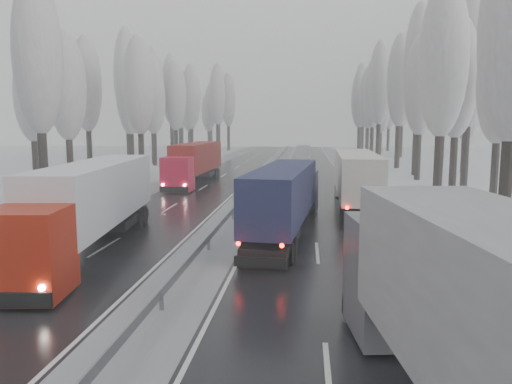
% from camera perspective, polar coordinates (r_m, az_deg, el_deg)
% --- Properties ---
extents(ground, '(260.00, 260.00, 0.00)m').
position_cam_1_polar(ground, '(13.64, -15.72, -18.95)').
color(ground, silver).
rests_on(ground, ground).
extents(carriageway_right, '(7.50, 200.00, 0.03)m').
position_cam_1_polar(carriageway_right, '(41.75, 6.49, -0.70)').
color(carriageway_right, black).
rests_on(carriageway_right, ground).
extents(carriageway_left, '(7.50, 200.00, 0.03)m').
position_cam_1_polar(carriageway_left, '(42.90, -7.68, -0.50)').
color(carriageway_left, black).
rests_on(carriageway_left, ground).
extents(median_slush, '(3.00, 200.00, 0.04)m').
position_cam_1_polar(median_slush, '(42.00, -0.69, -0.60)').
color(median_slush, '#9D9FA4').
rests_on(median_slush, ground).
extents(shoulder_right, '(2.40, 200.00, 0.04)m').
position_cam_1_polar(shoulder_right, '(42.12, 13.23, -0.78)').
color(shoulder_right, '#9D9FA4').
rests_on(shoulder_right, ground).
extents(shoulder_left, '(2.40, 200.00, 0.04)m').
position_cam_1_polar(shoulder_left, '(44.31, -13.92, -0.39)').
color(shoulder_left, '#9D9FA4').
rests_on(shoulder_left, ground).
extents(median_guardrail, '(0.12, 200.00, 0.76)m').
position_cam_1_polar(median_guardrail, '(41.91, -0.70, 0.18)').
color(median_guardrail, slate).
rests_on(median_guardrail, ground).
extents(tree_18, '(3.60, 3.60, 16.58)m').
position_cam_1_polar(tree_18, '(39.87, 20.62, 13.88)').
color(tree_18, black).
rests_on(tree_18, ground).
extents(tree_19, '(3.60, 3.60, 14.57)m').
position_cam_1_polar(tree_19, '(45.18, 26.12, 11.16)').
color(tree_19, black).
rests_on(tree_19, ground).
extents(tree_20, '(3.60, 3.60, 15.71)m').
position_cam_1_polar(tree_20, '(48.50, 22.05, 11.95)').
color(tree_20, black).
rests_on(tree_20, ground).
extents(tree_21, '(3.60, 3.60, 18.62)m').
position_cam_1_polar(tree_21, '(53.13, 23.29, 13.48)').
color(tree_21, black).
rests_on(tree_21, ground).
extents(tree_22, '(3.60, 3.60, 15.86)m').
position_cam_1_polar(tree_22, '(58.39, 18.31, 11.39)').
color(tree_22, black).
rests_on(tree_22, ground).
extents(tree_23, '(3.60, 3.60, 13.55)m').
position_cam_1_polar(tree_23, '(63.77, 23.06, 9.49)').
color(tree_23, black).
rests_on(tree_23, ground).
extents(tree_24, '(3.60, 3.60, 20.49)m').
position_cam_1_polar(tree_24, '(64.12, 18.14, 13.67)').
color(tree_24, black).
rests_on(tree_24, ground).
extents(tree_25, '(3.60, 3.60, 19.44)m').
position_cam_1_polar(tree_25, '(69.63, 23.09, 12.38)').
color(tree_25, black).
rests_on(tree_25, ground).
extents(tree_26, '(3.60, 3.60, 18.78)m').
position_cam_1_polar(tree_26, '(73.97, 16.12, 12.05)').
color(tree_26, black).
rests_on(tree_26, ground).
extents(tree_27, '(3.60, 3.60, 17.62)m').
position_cam_1_polar(tree_27, '(79.35, 20.75, 11.00)').
color(tree_27, black).
rests_on(tree_27, ground).
extents(tree_28, '(3.60, 3.60, 19.62)m').
position_cam_1_polar(tree_28, '(84.34, 13.97, 11.91)').
color(tree_28, black).
rests_on(tree_28, ground).
extents(tree_29, '(3.60, 3.60, 18.11)m').
position_cam_1_polar(tree_29, '(89.50, 18.34, 10.87)').
color(tree_29, black).
rests_on(tree_29, ground).
extents(tree_30, '(3.60, 3.60, 17.86)m').
position_cam_1_polar(tree_30, '(93.93, 13.23, 10.78)').
color(tree_30, black).
rests_on(tree_30, ground).
extents(tree_31, '(3.60, 3.60, 18.58)m').
position_cam_1_polar(tree_31, '(98.82, 16.40, 10.78)').
color(tree_31, black).
rests_on(tree_31, ground).
extents(tree_32, '(3.60, 3.60, 17.33)m').
position_cam_1_polar(tree_32, '(101.36, 12.71, 10.36)').
color(tree_32, black).
rests_on(tree_32, ground).
extents(tree_33, '(3.60, 3.60, 14.33)m').
position_cam_1_polar(tree_33, '(105.66, 14.13, 9.16)').
color(tree_33, black).
rests_on(tree_33, ground).
extents(tree_34, '(3.60, 3.60, 17.63)m').
position_cam_1_polar(tree_34, '(108.33, 11.78, 10.30)').
color(tree_34, black).
rests_on(tree_34, ground).
extents(tree_35, '(3.60, 3.60, 18.25)m').
position_cam_1_polar(tree_35, '(113.60, 16.27, 10.23)').
color(tree_35, black).
rests_on(tree_35, ground).
extents(tree_36, '(3.60, 3.60, 20.23)m').
position_cam_1_polar(tree_36, '(118.33, 11.93, 10.86)').
color(tree_36, black).
rests_on(tree_36, ground).
extents(tree_37, '(3.60, 3.60, 16.37)m').
position_cam_1_polar(tree_37, '(123.09, 14.98, 9.49)').
color(tree_37, black).
rests_on(tree_37, ground).
extents(tree_38, '(3.60, 3.60, 17.97)m').
position_cam_1_polar(tree_38, '(128.93, 12.17, 9.94)').
color(tree_38, black).
rests_on(tree_38, ground).
extents(tree_39, '(3.60, 3.60, 16.19)m').
position_cam_1_polar(tree_39, '(133.19, 13.18, 9.34)').
color(tree_39, black).
rests_on(tree_39, ground).
extents(tree_58, '(3.60, 3.60, 17.21)m').
position_cam_1_polar(tree_58, '(41.28, -23.71, 14.06)').
color(tree_58, black).
rests_on(tree_58, ground).
extents(tree_60, '(3.60, 3.60, 14.84)m').
position_cam_1_polar(tree_60, '(50.85, -20.84, 11.15)').
color(tree_60, black).
rests_on(tree_60, ground).
extents(tree_61, '(3.60, 3.60, 13.95)m').
position_cam_1_polar(tree_61, '(57.04, -24.27, 9.97)').
color(tree_61, black).
rests_on(tree_61, ground).
extents(tree_62, '(3.60, 3.60, 16.04)m').
position_cam_1_polar(tree_62, '(58.25, -13.19, 11.69)').
color(tree_62, black).
rests_on(tree_62, ground).
extents(tree_63, '(3.60, 3.60, 16.88)m').
position_cam_1_polar(tree_63, '(64.89, -18.79, 11.53)').
color(tree_63, black).
rests_on(tree_63, ground).
extents(tree_64, '(3.60, 3.60, 15.42)m').
position_cam_1_polar(tree_64, '(68.11, -14.20, 10.71)').
color(tree_64, black).
rests_on(tree_64, ground).
extents(tree_65, '(3.60, 3.60, 19.48)m').
position_cam_1_polar(tree_65, '(72.66, -14.53, 12.54)').
color(tree_65, black).
rests_on(tree_65, ground).
extents(tree_66, '(3.60, 3.60, 15.23)m').
position_cam_1_polar(tree_66, '(77.20, -11.66, 10.30)').
color(tree_66, black).
rests_on(tree_66, ground).
extents(tree_67, '(3.60, 3.60, 17.09)m').
position_cam_1_polar(tree_67, '(81.49, -11.78, 10.99)').
color(tree_67, black).
rests_on(tree_67, ground).
extents(tree_68, '(3.60, 3.60, 16.65)m').
position_cam_1_polar(tree_68, '(83.31, -9.22, 10.78)').
color(tree_68, black).
rests_on(tree_68, ground).
extents(tree_69, '(3.60, 3.60, 19.35)m').
position_cam_1_polar(tree_69, '(88.59, -11.66, 11.64)').
color(tree_69, black).
rests_on(tree_69, ground).
extents(tree_70, '(3.60, 3.60, 17.09)m').
position_cam_1_polar(tree_70, '(93.03, -7.45, 10.65)').
color(tree_70, black).
rests_on(tree_70, ground).
extents(tree_71, '(3.60, 3.60, 19.61)m').
position_cam_1_polar(tree_71, '(98.16, -9.69, 11.38)').
color(tree_71, black).
rests_on(tree_71, ground).
extents(tree_72, '(3.60, 3.60, 15.11)m').
position_cam_1_polar(tree_72, '(102.66, -7.67, 9.65)').
color(tree_72, black).
rests_on(tree_72, ground).
extents(tree_73, '(3.60, 3.60, 17.22)m').
position_cam_1_polar(tree_73, '(107.28, -8.71, 10.26)').
color(tree_73, black).
rests_on(tree_73, ground).
extents(tree_74, '(3.60, 3.60, 19.68)m').
position_cam_1_polar(tree_74, '(112.58, -4.46, 11.00)').
color(tree_74, black).
rests_on(tree_74, ground).
extents(tree_75, '(3.60, 3.60, 18.60)m').
position_cam_1_polar(tree_75, '(118.36, -8.54, 10.44)').
color(tree_75, black).
rests_on(tree_75, ground).
extents(tree_76, '(3.60, 3.60, 18.55)m').
position_cam_1_polar(tree_76, '(121.62, -3.19, 10.42)').
color(tree_76, black).
rests_on(tree_76, ground).
extents(tree_77, '(3.60, 3.60, 14.32)m').
position_cam_1_polar(tree_77, '(126.43, -5.44, 9.07)').
color(tree_77, black).
rests_on(tree_77, ground).
extents(tree_78, '(3.60, 3.60, 19.55)m').
position_cam_1_polar(tree_78, '(128.72, -4.30, 10.54)').
color(tree_78, black).
rests_on(tree_78, ground).
extents(tree_79, '(3.60, 3.60, 17.07)m').
position_cam_1_polar(tree_79, '(133.08, -5.18, 9.75)').
color(tree_79, black).
rests_on(tree_79, ground).
extents(truck_blue_box, '(3.80, 15.16, 3.86)m').
position_cam_1_polar(truck_blue_box, '(27.49, 3.47, -0.30)').
color(truck_blue_box, '#1C2048').
rests_on(truck_blue_box, ground).
extents(truck_cream_box, '(3.00, 16.17, 4.13)m').
position_cam_1_polar(truck_cream_box, '(36.45, 11.28, 1.78)').
color(truck_cream_box, '#9D998B').
rests_on(truck_cream_box, ground).
extents(box_truck_distant, '(2.39, 7.35, 2.73)m').
position_cam_1_polar(box_truck_distant, '(86.44, 5.46, 4.52)').
color(box_truck_distant, '#B0B2B7').
rests_on(box_truck_distant, ground).
extents(truck_red_white, '(4.32, 16.53, 4.20)m').
position_cam_1_polar(truck_red_white, '(25.03, -18.44, -0.99)').
color(truck_red_white, '#9F1B08').
rests_on(truck_red_white, ground).
extents(truck_red_red, '(2.77, 16.37, 4.19)m').
position_cam_1_polar(truck_red_red, '(51.73, -7.00, 3.60)').
color(truck_red_red, red).
rests_on(truck_red_red, ground).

